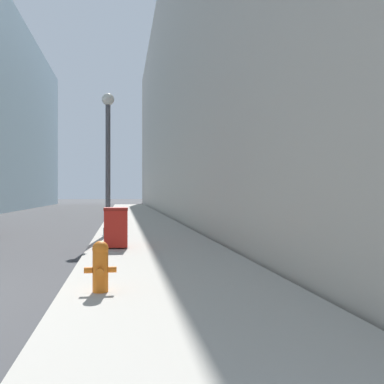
% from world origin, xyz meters
% --- Properties ---
extents(sidewalk_right, '(3.64, 60.00, 0.12)m').
position_xyz_m(sidewalk_right, '(5.24, 18.00, 0.06)').
color(sidewalk_right, '#ADA89E').
rests_on(sidewalk_right, ground).
extents(building_right_stone, '(12.00, 60.00, 17.65)m').
position_xyz_m(building_right_stone, '(13.16, 26.00, 8.82)').
color(building_right_stone, beige).
rests_on(building_right_stone, ground).
extents(fire_hydrant, '(0.47, 0.35, 0.75)m').
position_xyz_m(fire_hydrant, '(4.02, 0.56, 0.51)').
color(fire_hydrant, orange).
rests_on(fire_hydrant, sidewalk_right).
extents(trash_bin, '(0.62, 0.62, 1.06)m').
position_xyz_m(trash_bin, '(4.18, 5.62, 0.67)').
color(trash_bin, red).
rests_on(trash_bin, sidewalk_right).
extents(lamppost, '(0.42, 0.42, 4.88)m').
position_xyz_m(lamppost, '(3.85, 9.15, 2.95)').
color(lamppost, '#4C4C51').
rests_on(lamppost, sidewalk_right).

